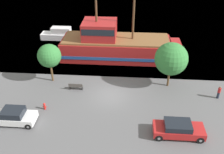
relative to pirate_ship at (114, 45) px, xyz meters
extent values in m
plane|color=#5B5B5E|center=(0.21, -9.50, -1.90)|extent=(160.00, 160.00, 0.00)
cube|color=#A31E1E|center=(0.23, 0.00, -0.57)|extent=(15.18, 5.08, 2.66)
cube|color=#234C93|center=(0.23, 0.00, -0.97)|extent=(14.87, 5.16, 0.45)
cube|color=#A31E1E|center=(8.42, 0.00, -0.17)|extent=(1.40, 2.79, 1.86)
cube|color=brown|center=(0.23, 0.00, 0.89)|extent=(14.57, 4.67, 0.25)
cube|color=#A31E1E|center=(-2.05, 0.00, 2.18)|extent=(4.55, 4.06, 2.34)
cube|color=black|center=(-2.05, 0.00, 2.53)|extent=(4.33, 4.12, 0.84)
cylinder|color=#4C331E|center=(2.50, 0.00, 4.02)|extent=(0.28, 0.28, 6.03)
cylinder|color=#4C331E|center=(-2.43, 0.00, 3.57)|extent=(0.28, 0.28, 5.12)
cube|color=silver|center=(-8.59, 5.91, -1.41)|extent=(7.82, 1.90, 0.98)
cube|color=silver|center=(-9.18, 5.91, -0.41)|extent=(3.13, 1.48, 1.01)
cube|color=black|center=(-8.24, 5.91, -0.41)|extent=(0.12, 1.33, 0.81)
cube|color=white|center=(-8.59, -14.60, -1.33)|extent=(3.90, 1.80, 0.68)
cube|color=black|center=(-8.71, -14.60, -0.68)|extent=(2.03, 1.62, 0.62)
cylinder|color=black|center=(-7.07, -15.41, -1.59)|extent=(0.62, 0.22, 0.62)
cylinder|color=gray|center=(-7.07, -15.41, -1.59)|extent=(0.24, 0.25, 0.24)
cylinder|color=black|center=(-7.07, -13.79, -1.59)|extent=(0.62, 0.22, 0.62)
cylinder|color=gray|center=(-7.07, -13.79, -1.59)|extent=(0.24, 0.25, 0.24)
cylinder|color=black|center=(-10.11, -13.79, -1.59)|extent=(0.62, 0.22, 0.62)
cylinder|color=gray|center=(-10.11, -13.79, -1.59)|extent=(0.24, 0.25, 0.24)
cube|color=#B21E1E|center=(6.82, -15.18, -1.30)|extent=(4.57, 1.84, 0.68)
cube|color=black|center=(6.68, -15.18, -0.69)|extent=(2.37, 1.66, 0.54)
cylinder|color=black|center=(8.62, -16.01, -1.55)|extent=(0.69, 0.22, 0.69)
cylinder|color=gray|center=(8.62, -16.01, -1.55)|extent=(0.26, 0.25, 0.26)
cylinder|color=black|center=(8.62, -14.35, -1.55)|extent=(0.69, 0.22, 0.69)
cylinder|color=gray|center=(8.62, -14.35, -1.55)|extent=(0.26, 0.25, 0.26)
cylinder|color=black|center=(5.02, -16.01, -1.55)|extent=(0.69, 0.22, 0.69)
cylinder|color=gray|center=(5.02, -16.01, -1.55)|extent=(0.26, 0.25, 0.26)
cylinder|color=black|center=(5.02, -14.35, -1.55)|extent=(0.69, 0.22, 0.69)
cylinder|color=gray|center=(5.02, -14.35, -1.55)|extent=(0.26, 0.25, 0.26)
cylinder|color=red|center=(-6.43, -12.42, -1.62)|extent=(0.22, 0.22, 0.56)
sphere|color=red|center=(-6.43, -12.42, -1.26)|extent=(0.25, 0.25, 0.25)
cylinder|color=red|center=(-6.59, -12.42, -1.59)|extent=(0.10, 0.09, 0.09)
cylinder|color=red|center=(-6.27, -12.42, -1.59)|extent=(0.10, 0.09, 0.09)
cube|color=#4C4742|center=(-3.91, -8.55, -1.47)|extent=(1.62, 0.45, 0.05)
cube|color=#4C4742|center=(-3.91, -8.75, -1.25)|extent=(1.62, 0.06, 0.40)
cube|color=#2D2D2D|center=(-4.66, -8.55, -1.70)|extent=(0.12, 0.36, 0.40)
cube|color=#2D2D2D|center=(-3.16, -8.55, -1.70)|extent=(0.12, 0.36, 0.40)
cylinder|color=#232838|center=(12.07, -9.11, -1.52)|extent=(0.27, 0.27, 0.75)
cylinder|color=#B22323|center=(12.07, -9.11, -0.85)|extent=(0.32, 0.32, 0.58)
sphere|color=#8C664C|center=(12.07, -9.11, -0.46)|extent=(0.20, 0.20, 0.20)
cylinder|color=brown|center=(-7.13, -6.90, -0.78)|extent=(0.24, 0.24, 2.23)
sphere|color=#337A38|center=(-7.13, -6.90, 1.50)|extent=(2.75, 2.75, 2.75)
cylinder|color=brown|center=(6.83, -6.99, -0.90)|extent=(0.24, 0.24, 1.99)
sphere|color=#337A38|center=(6.83, -6.99, 1.68)|extent=(3.74, 3.74, 3.74)
camera|label=1|loc=(2.05, -32.17, 14.67)|focal=40.00mm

